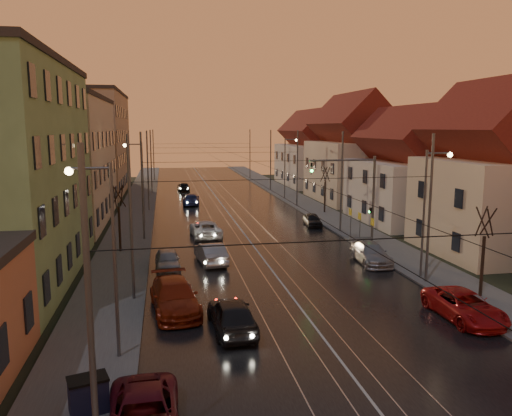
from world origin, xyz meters
TOP-DOWN VIEW (x-y plane):
  - ground at (0.00, 0.00)m, footprint 160.00×160.00m
  - road at (0.00, 40.00)m, footprint 16.00×120.00m
  - sidewalk_left at (-10.00, 40.00)m, footprint 4.00×120.00m
  - sidewalk_right at (10.00, 40.00)m, footprint 4.00×120.00m
  - tram_rail_0 at (-2.20, 40.00)m, footprint 0.06×120.00m
  - tram_rail_1 at (-0.77, 40.00)m, footprint 0.06×120.00m
  - tram_rail_2 at (0.77, 40.00)m, footprint 0.06×120.00m
  - tram_rail_3 at (2.20, 40.00)m, footprint 0.06×120.00m
  - apartment_left_2 at (-17.50, 34.00)m, footprint 10.00×20.00m
  - apartment_left_3 at (-17.50, 58.00)m, footprint 10.00×24.00m
  - house_right_1 at (17.00, 15.00)m, footprint 8.67×10.20m
  - house_right_2 at (17.00, 28.00)m, footprint 9.18×12.24m
  - house_right_3 at (17.00, 43.00)m, footprint 9.18×14.28m
  - house_right_4 at (17.00, 61.00)m, footprint 9.18×16.32m
  - catenary_pole_l_0 at (-8.60, -6.00)m, footprint 0.16×0.16m
  - catenary_pole_l_1 at (-8.60, 9.00)m, footprint 0.16×0.16m
  - catenary_pole_r_1 at (8.60, 9.00)m, footprint 0.16×0.16m
  - catenary_pole_l_2 at (-8.60, 24.00)m, footprint 0.16×0.16m
  - catenary_pole_r_2 at (8.60, 24.00)m, footprint 0.16×0.16m
  - catenary_pole_l_3 at (-8.60, 39.00)m, footprint 0.16×0.16m
  - catenary_pole_r_3 at (8.60, 39.00)m, footprint 0.16×0.16m
  - catenary_pole_l_4 at (-8.60, 54.00)m, footprint 0.16×0.16m
  - catenary_pole_r_4 at (8.60, 54.00)m, footprint 0.16×0.16m
  - catenary_pole_l_5 at (-8.60, 72.00)m, footprint 0.16×0.16m
  - catenary_pole_r_5 at (8.60, 72.00)m, footprint 0.16×0.16m
  - street_lamp_0 at (-9.10, 2.00)m, footprint 1.75×0.32m
  - street_lamp_1 at (9.10, 10.00)m, footprint 1.75×0.32m
  - street_lamp_2 at (-9.10, 30.00)m, footprint 1.75×0.32m
  - street_lamp_3 at (9.10, 46.00)m, footprint 1.75×0.32m
  - traffic_light_mast at (7.99, 18.00)m, footprint 5.30×0.32m
  - bare_tree_0 at (-10.20, 20.00)m, footprint 1.09×1.09m
  - bare_tree_1 at (10.20, 6.00)m, footprint 1.09×1.09m
  - bare_tree_2 at (10.40, 34.00)m, footprint 1.09×1.09m
  - driving_car_0 at (-3.90, 4.02)m, footprint 2.10×4.71m
  - driving_car_1 at (-3.80, 15.82)m, footprint 2.11×4.61m
  - driving_car_2 at (-3.46, 24.36)m, footprint 2.65×5.23m
  - driving_car_3 at (-3.72, 42.66)m, footprint 2.22×4.92m
  - driving_car_4 at (-4.09, 56.10)m, footprint 1.87×4.10m
  - parked_left_2 at (-6.45, 7.01)m, footprint 2.78×5.64m
  - parked_left_3 at (-6.75, 14.76)m, footprint 1.73×3.99m
  - parked_right_0 at (7.51, 3.38)m, footprint 2.31×4.96m
  - parked_right_1 at (7.17, 13.94)m, footprint 2.26×4.88m
  - parked_right_2 at (7.00, 27.30)m, footprint 1.76×3.69m
  - dumpster at (-9.41, -1.96)m, footprint 1.38×1.11m

SIDE VIEW (x-z plane):
  - ground at x=0.00m, z-range 0.00..0.00m
  - road at x=0.00m, z-range 0.00..0.04m
  - tram_rail_0 at x=-2.20m, z-range 0.04..0.07m
  - tram_rail_1 at x=-0.77m, z-range 0.04..0.07m
  - tram_rail_2 at x=0.77m, z-range 0.04..0.07m
  - tram_rail_3 at x=2.20m, z-range 0.04..0.07m
  - sidewalk_left at x=-10.00m, z-range 0.00..0.15m
  - sidewalk_right at x=10.00m, z-range 0.00..0.15m
  - parked_right_2 at x=7.00m, z-range 0.00..1.22m
  - parked_left_3 at x=-6.75m, z-range 0.00..1.34m
  - driving_car_4 at x=-4.09m, z-range 0.00..1.36m
  - parked_right_0 at x=7.51m, z-range 0.00..1.37m
  - parked_right_1 at x=7.17m, z-range 0.00..1.38m
  - driving_car_3 at x=-3.72m, z-range 0.00..1.40m
  - dumpster at x=-9.41m, z-range 0.15..1.25m
  - driving_car_2 at x=-3.46m, z-range 0.00..1.42m
  - driving_car_1 at x=-3.80m, z-range 0.00..1.46m
  - driving_car_0 at x=-3.90m, z-range 0.00..1.58m
  - parked_left_2 at x=-6.45m, z-range 0.00..1.58m
  - bare_tree_0 at x=-10.20m, z-range -0.07..5.04m
  - bare_tree_1 at x=10.20m, z-range -0.07..5.04m
  - bare_tree_2 at x=10.40m, z-range -0.07..5.04m
  - catenary_pole_l_0 at x=-8.60m, z-range 0.00..9.00m
  - catenary_pole_l_1 at x=-8.60m, z-range 0.00..9.00m
  - catenary_pole_r_1 at x=8.60m, z-range 0.00..9.00m
  - catenary_pole_l_2 at x=-8.60m, z-range 0.00..9.00m
  - catenary_pole_r_2 at x=8.60m, z-range 0.00..9.00m
  - catenary_pole_l_3 at x=-8.60m, z-range 0.00..9.00m
  - catenary_pole_r_3 at x=8.60m, z-range 0.00..9.00m
  - catenary_pole_l_4 at x=-8.60m, z-range 0.00..9.00m
  - catenary_pole_r_4 at x=8.60m, z-range 0.00..9.00m
  - catenary_pole_l_5 at x=-8.60m, z-range 0.00..9.00m
  - catenary_pole_r_5 at x=8.60m, z-range 0.00..9.00m
  - traffic_light_mast at x=7.99m, z-range 1.00..8.20m
  - house_right_2 at x=17.00m, z-range 0.04..9.24m
  - street_lamp_0 at x=-9.10m, z-range 0.89..8.89m
  - street_lamp_1 at x=9.10m, z-range 0.89..8.89m
  - street_lamp_2 at x=-9.10m, z-range 0.89..8.89m
  - street_lamp_3 at x=9.10m, z-range 0.89..8.89m
  - house_right_4 at x=17.00m, z-range 0.05..10.05m
  - house_right_1 at x=17.00m, z-range 0.05..10.85m
  - house_right_3 at x=17.00m, z-range 0.05..11.55m
  - apartment_left_2 at x=-17.50m, z-range 0.00..12.00m
  - apartment_left_3 at x=-17.50m, z-range 0.00..14.00m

